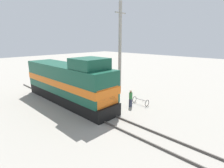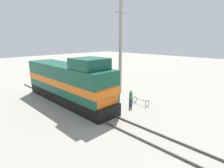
{
  "view_description": "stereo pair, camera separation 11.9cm",
  "coord_description": "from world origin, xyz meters",
  "views": [
    {
      "loc": [
        -9.65,
        -12.86,
        6.63
      ],
      "look_at": [
        1.2,
        -2.37,
        2.75
      ],
      "focal_mm": 28.0,
      "sensor_mm": 36.0,
      "label": 1
    },
    {
      "loc": [
        -9.57,
        -12.95,
        6.63
      ],
      "look_at": [
        1.2,
        -2.37,
        2.75
      ],
      "focal_mm": 28.0,
      "sensor_mm": 36.0,
      "label": 2
    }
  ],
  "objects": [
    {
      "name": "rail_far",
      "position": [
        0.72,
        0.0,
        0.07
      ],
      "size": [
        0.08,
        28.24,
        0.15
      ],
      "primitive_type": "cube",
      "color": "#4C4742",
      "rests_on": "ground_plane"
    },
    {
      "name": "bicycle",
      "position": [
        4.8,
        -3.05,
        0.35
      ],
      "size": [
        0.7,
        1.67,
        0.68
      ],
      "rotation": [
        0.0,
        0.0,
        -0.02
      ],
      "color": "black",
      "rests_on": "ground_plane"
    },
    {
      "name": "shrub_cluster",
      "position": [
        5.53,
        3.15,
        0.41
      ],
      "size": [
        0.82,
        0.82,
        0.82
      ],
      "primitive_type": "sphere",
      "color": "#2D722D",
      "rests_on": "ground_plane"
    },
    {
      "name": "locomotive",
      "position": [
        0.0,
        2.78,
        2.18
      ],
      "size": [
        2.94,
        13.04,
        5.03
      ],
      "color": "black",
      "rests_on": "ground_plane"
    },
    {
      "name": "utility_pole",
      "position": [
        6.86,
        1.73,
        5.55
      ],
      "size": [
        1.8,
        0.39,
        10.97
      ],
      "color": "#9E998E",
      "rests_on": "ground_plane"
    },
    {
      "name": "person_bystander",
      "position": [
        3.58,
        -2.68,
        0.94
      ],
      "size": [
        0.34,
        0.34,
        1.73
      ],
      "color": "#2D3347",
      "rests_on": "ground_plane"
    },
    {
      "name": "ground_plane",
      "position": [
        0.0,
        0.0,
        0.0
      ],
      "size": [
        120.0,
        120.0,
        0.0
      ],
      "primitive_type": "plane",
      "color": "gray"
    },
    {
      "name": "rail_near",
      "position": [
        -0.72,
        0.0,
        0.07
      ],
      "size": [
        0.08,
        28.24,
        0.15
      ],
      "primitive_type": "cube",
      "color": "#4C4742",
      "rests_on": "ground_plane"
    },
    {
      "name": "billboard_sign",
      "position": [
        4.25,
        5.83,
        2.63
      ],
      "size": [
        1.93,
        0.12,
        3.56
      ],
      "color": "#595959",
      "rests_on": "ground_plane"
    },
    {
      "name": "vendor_umbrella",
      "position": [
        4.77,
        2.45,
        1.72
      ],
      "size": [
        2.01,
        2.01,
        1.95
      ],
      "color": "#4C4C4C",
      "rests_on": "ground_plane"
    }
  ]
}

